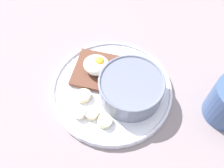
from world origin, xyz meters
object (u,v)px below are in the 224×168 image
oatmeal_bowl (131,87)px  banana_slice_back (80,113)px  banana_slice_left (92,113)px  toast_slice (97,71)px  banana_slice_right (105,121)px  poached_egg (97,65)px  banana_slice_front (83,96)px

oatmeal_bowl → banana_slice_back: 12.01cm
banana_slice_left → banana_slice_back: banana_slice_back is taller
oatmeal_bowl → toast_slice: (8.96, -3.06, -2.10)cm
oatmeal_bowl → banana_slice_right: (3.07, 8.22, -1.98)cm
poached_egg → banana_slice_right: size_ratio=2.00×
banana_slice_left → banana_slice_right: (-3.18, 0.82, 0.09)cm
banana_slice_left → banana_slice_back: 2.50cm
banana_slice_front → banana_slice_left: (-3.20, 3.29, -0.00)cm
poached_egg → banana_slice_back: bearing=91.0°
banana_slice_left → poached_egg: bearing=-76.1°
banana_slice_left → oatmeal_bowl: bearing=-130.2°
oatmeal_bowl → poached_egg: (8.84, -3.11, 0.17)cm
banana_slice_back → banana_slice_front: bearing=-78.7°
oatmeal_bowl → banana_slice_right: 8.99cm
poached_egg → banana_slice_right: 12.89cm
toast_slice → banana_slice_left: 10.80cm
toast_slice → banana_slice_front: (0.50, 7.16, 0.04)cm
toast_slice → banana_slice_front: size_ratio=2.28×
banana_slice_right → banana_slice_back: bearing=-1.2°
toast_slice → banana_slice_left: banana_slice_left is taller
oatmeal_bowl → banana_slice_back: size_ratio=3.35×
poached_egg → banana_slice_front: (0.61, 7.21, -2.23)cm
banana_slice_left → banana_slice_right: bearing=165.6°
toast_slice → banana_slice_front: banana_slice_front is taller
toast_slice → poached_egg: (-0.11, -0.05, 2.27)cm
toast_slice → banana_slice_front: 7.18cm
poached_egg → banana_slice_front: size_ratio=1.75×
banana_slice_left → banana_slice_right: 3.29cm
poached_egg → banana_slice_back: 11.41cm
toast_slice → banana_slice_back: bearing=91.6°
banana_slice_right → banana_slice_left: bearing=-14.4°
oatmeal_bowl → banana_slice_left: bearing=49.8°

